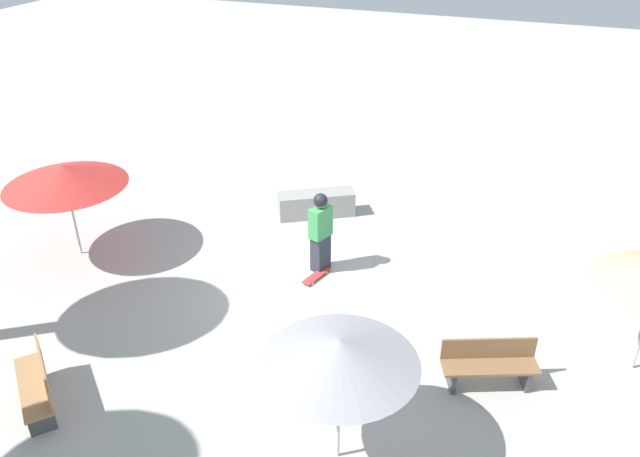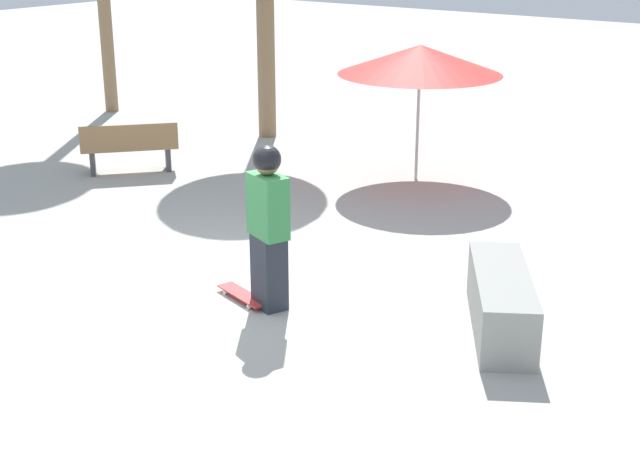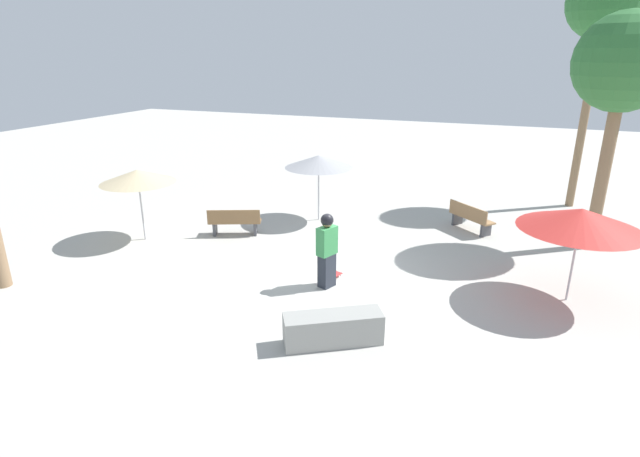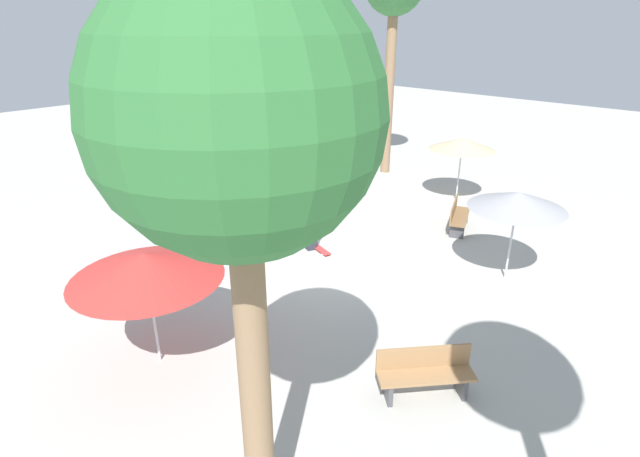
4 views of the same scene
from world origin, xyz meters
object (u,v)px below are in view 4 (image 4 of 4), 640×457
Objects in this scene: skateboard at (320,249)px; skater_main at (310,214)px; concrete_ledge at (228,225)px; bench_near at (458,216)px; shade_umbrella_red at (146,266)px; shade_umbrella_tan at (462,144)px; bench_far at (425,373)px; shade_umbrella_grey at (518,200)px; palm_tree_center_right at (238,123)px.

skater_main is at bearing -157.96° from skateboard.
concrete_ledge is 1.17× the size of bench_near.
shade_umbrella_tan is at bearing 91.36° from shade_umbrella_red.
shade_umbrella_red is at bearing -17.09° from bench_far.
palm_tree_center_right is (0.55, -8.26, 3.03)m from shade_umbrella_grey.
shade_umbrella_tan is at bearing 108.46° from palm_tree_center_right.
palm_tree_center_right is (3.89, -0.88, 3.07)m from shade_umbrella_red.
palm_tree_center_right reaches higher than bench_near.
bench_far is 0.57× the size of shade_umbrella_red.
bench_near is at bearing -61.11° from shade_umbrella_tan.
shade_umbrella_grey is at bearing -49.41° from shade_umbrella_tan.
concrete_ledge is 8.11m from shade_umbrella_tan.
concrete_ledge is 7.89m from bench_far.
bench_far reaches higher than concrete_ledge.
concrete_ledge reaches higher than skateboard.
shade_umbrella_grey reaches higher than bench_near.
shade_umbrella_red is (-4.06, -2.52, 1.53)m from bench_far.
skater_main is 1.00m from skateboard.
bench_near reaches higher than skateboard.
palm_tree_center_right is at bearing 38.28° from bench_far.
skater_main is 1.23× the size of bench_far.
shade_umbrella_red is at bearing -88.64° from shade_umbrella_tan.
shade_umbrella_red is (0.94, -5.40, 1.89)m from skateboard.
palm_tree_center_right is (5.20, -6.25, 4.03)m from skater_main.
shade_umbrella_red is (3.60, -4.39, 1.64)m from concrete_ledge.
shade_umbrella_grey is (2.32, -1.87, 1.57)m from bench_near.
concrete_ledge is (-2.66, -1.02, 0.25)m from skateboard.
skateboard is 0.31× the size of shade_umbrella_red.
shade_umbrella_red is 5.04m from palm_tree_center_right.
concrete_ledge is 0.73× the size of shade_umbrella_red.
shade_umbrella_red is 1.19× the size of shade_umbrella_grey.
palm_tree_center_right is at bearing -6.64° from bench_near.
shade_umbrella_red reaches higher than bench_near.
palm_tree_center_right is at bearing -71.54° from shade_umbrella_tan.
skateboard is 5.10m from shade_umbrella_grey.
shade_umbrella_grey is 8.82m from palm_tree_center_right.
concrete_ledge is at bearing 144.88° from palm_tree_center_right.
shade_umbrella_red reaches higher than skater_main.
palm_tree_center_right is (7.50, -5.27, 4.71)m from concrete_ledge.
skater_main is at bearing 103.64° from shade_umbrella_red.
shade_umbrella_grey reaches higher than skateboard.
shade_umbrella_grey reaches higher than shade_umbrella_red.
shade_umbrella_tan reaches higher than concrete_ledge.
skater_main is 0.85× the size of shade_umbrella_tan.
skateboard is 0.43× the size of concrete_ledge.
bench_near is 0.75× the size of shade_umbrella_grey.
skateboard is 9.36m from palm_tree_center_right.
skateboard is at bearing -78.87° from bench_far.
shade_umbrella_red reaches higher than shade_umbrella_tan.
shade_umbrella_tan reaches higher than bench_near.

